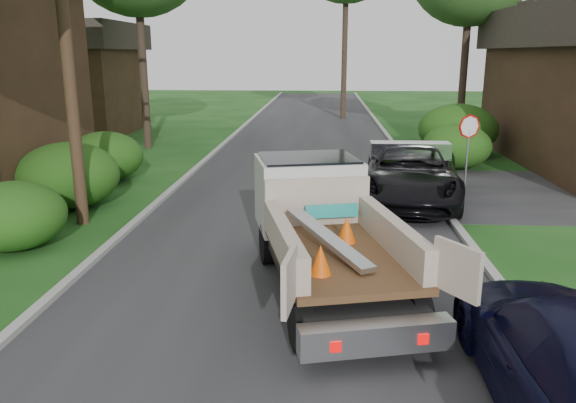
{
  "coord_description": "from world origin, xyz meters",
  "views": [
    {
      "loc": [
        0.72,
        -8.62,
        4.26
      ],
      "look_at": [
        -0.02,
        2.99,
        1.2
      ],
      "focal_mm": 35.0,
      "sensor_mm": 36.0,
      "label": 1
    }
  ],
  "objects_px": {
    "stop_sign": "(469,137)",
    "utility_pole": "(64,14)",
    "flatbed_truck": "(319,217)",
    "black_pickup": "(411,173)",
    "house_left_far": "(65,77)"
  },
  "relations": [
    {
      "from": "stop_sign",
      "to": "utility_pole",
      "type": "distance_m",
      "value": 11.91
    },
    {
      "from": "utility_pole",
      "to": "flatbed_truck",
      "type": "height_order",
      "value": "utility_pole"
    },
    {
      "from": "black_pickup",
      "to": "flatbed_truck",
      "type": "bearing_deg",
      "value": -105.44
    },
    {
      "from": "utility_pole",
      "to": "black_pickup",
      "type": "bearing_deg",
      "value": 18.17
    },
    {
      "from": "stop_sign",
      "to": "black_pickup",
      "type": "distance_m",
      "value": 2.39
    },
    {
      "from": "utility_pole",
      "to": "flatbed_truck",
      "type": "xyz_separation_m",
      "value": [
        6.13,
        -3.1,
        -3.98
      ]
    },
    {
      "from": "stop_sign",
      "to": "house_left_far",
      "type": "xyz_separation_m",
      "value": [
        -18.7,
        13.0,
        1.27
      ]
    },
    {
      "from": "house_left_far",
      "to": "stop_sign",
      "type": "bearing_deg",
      "value": -34.81
    },
    {
      "from": "house_left_far",
      "to": "black_pickup",
      "type": "xyz_separation_m",
      "value": [
        16.82,
        -14.13,
        -2.22
      ]
    },
    {
      "from": "stop_sign",
      "to": "house_left_far",
      "type": "distance_m",
      "value": 22.81
    },
    {
      "from": "house_left_far",
      "to": "flatbed_truck",
      "type": "distance_m",
      "value": 24.67
    },
    {
      "from": "stop_sign",
      "to": "flatbed_truck",
      "type": "xyz_separation_m",
      "value": [
        -4.55,
        -7.12,
        -0.58
      ]
    },
    {
      "from": "house_left_far",
      "to": "utility_pole",
      "type": "bearing_deg",
      "value": -64.77
    },
    {
      "from": "utility_pole",
      "to": "house_left_far",
      "type": "xyz_separation_m",
      "value": [
        -8.02,
        17.02,
        -2.12
      ]
    },
    {
      "from": "stop_sign",
      "to": "flatbed_truck",
      "type": "relative_size",
      "value": 0.4
    }
  ]
}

